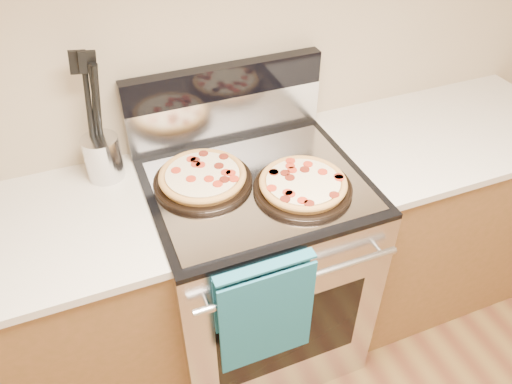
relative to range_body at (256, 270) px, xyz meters
name	(u,v)px	position (x,y,z in m)	size (l,w,h in m)	color
wall_back	(218,26)	(0.00, 0.35, 0.90)	(4.00, 4.00, 0.00)	tan
range_body	(256,270)	(0.00, 0.00, 0.00)	(0.76, 0.68, 0.90)	#B7B7BC
oven_window	(290,335)	(0.00, -0.34, 0.00)	(0.56, 0.01, 0.40)	black
cooktop	(256,183)	(0.00, 0.00, 0.46)	(0.76, 0.68, 0.02)	black
backsplash_lower	(226,116)	(0.00, 0.31, 0.56)	(0.76, 0.06, 0.18)	silver
backsplash_upper	(224,81)	(0.00, 0.31, 0.71)	(0.76, 0.06, 0.12)	black
oven_handle	(300,280)	(0.00, -0.38, 0.35)	(0.03, 0.03, 0.70)	silver
dish_towel	(265,311)	(-0.12, -0.38, 0.25)	(0.32, 0.05, 0.42)	navy
foil_sheet	(259,185)	(0.00, -0.03, 0.47)	(0.70, 0.55, 0.01)	gray
cabinet_left	(31,334)	(-0.88, 0.03, -0.01)	(1.00, 0.62, 0.88)	brown
cabinet_right	(428,214)	(0.88, 0.03, -0.01)	(1.00, 0.62, 0.88)	brown
countertop_right	(452,132)	(0.88, 0.03, 0.45)	(1.02, 0.64, 0.03)	beige
pepperoni_pizza_back	(203,178)	(-0.18, 0.05, 0.50)	(0.34, 0.34, 0.05)	#A96933
pepperoni_pizza_front	(303,185)	(0.13, -0.11, 0.50)	(0.33, 0.33, 0.04)	#A96933
utensil_crock	(103,158)	(-0.48, 0.24, 0.54)	(0.13, 0.13, 0.16)	silver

